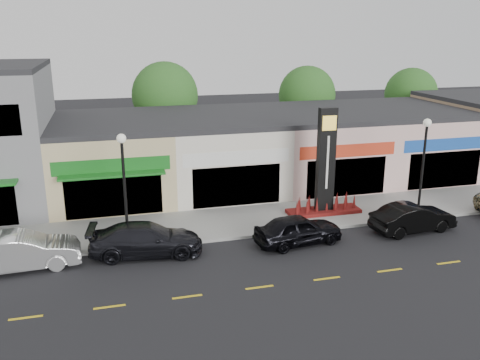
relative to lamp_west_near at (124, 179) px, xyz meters
The scene contains 17 objects.
ground 9.07m from the lamp_west_near, 17.35° to the right, with size 120.00×120.00×0.00m, color black.
sidewalk 8.89m from the lamp_west_near, 13.02° to the left, with size 52.00×4.30×0.15m, color gray.
curb 8.70m from the lamp_west_near, ahead, with size 52.00×0.20×0.15m, color gray.
shop_beige 9.04m from the lamp_west_near, 93.19° to the left, with size 7.00×10.85×4.80m.
shop_cream 11.13m from the lamp_west_near, 54.08° to the left, with size 7.00×10.01×4.80m.
shop_pink_w 16.25m from the lamp_west_near, 33.61° to the left, with size 7.00×10.01×4.80m.
shop_pink_e 22.40m from the lamp_west_near, 23.64° to the left, with size 7.00×10.01×4.80m.
tree_rear_west 17.55m from the lamp_west_near, 76.76° to the left, with size 5.20×5.20×7.83m.
tree_rear_mid 23.39m from the lamp_west_near, 46.74° to the left, with size 4.80×4.80×7.29m.
tree_rear_east 31.09m from the lamp_west_near, 33.18° to the left, with size 4.60×4.60×6.94m.
lamp_west_near is the anchor object (origin of this frame).
lamp_east_near 16.00m from the lamp_west_near, ahead, with size 0.44×0.44×5.47m.
pylon_sign 11.19m from the lamp_west_near, ahead, with size 4.20×1.30×6.00m.
car_white_van 5.46m from the lamp_west_near, 165.98° to the right, with size 4.99×1.74×1.64m, color silver.
car_dark_sedan 3.02m from the lamp_west_near, 53.78° to the right, with size 5.25×2.13×1.52m, color black.
car_black_sedan 8.75m from the lamp_west_near, 11.97° to the right, with size 4.39×1.76×1.49m, color black.
car_black_conv 14.87m from the lamp_west_near, ahead, with size 4.52×1.58×1.49m, color black.
Camera 1 is at (-8.57, -20.92, 10.20)m, focal length 38.00 mm.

